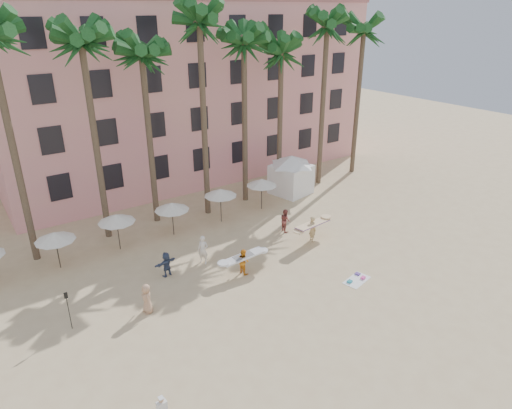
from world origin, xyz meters
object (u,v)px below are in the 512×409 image
Objects in this scene: cabana at (291,171)px; carrier_white at (243,260)px; pink_hotel at (183,89)px; carrier_yellow at (313,227)px.

cabana is 14.08m from carrier_white.
pink_hotel is 12.28× the size of carrier_white.
carrier_yellow is at bearing 6.88° from carrier_white.
carrier_yellow is 6.44m from carrier_white.
cabana is at bearing -70.69° from pink_hotel.
pink_hotel is at bearing 89.10° from carrier_yellow.
pink_hotel is 21.23m from carrier_yellow.
carrier_white is at bearing -141.04° from cabana.
pink_hotel is 6.58× the size of cabana.
cabana reaches higher than carrier_white.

